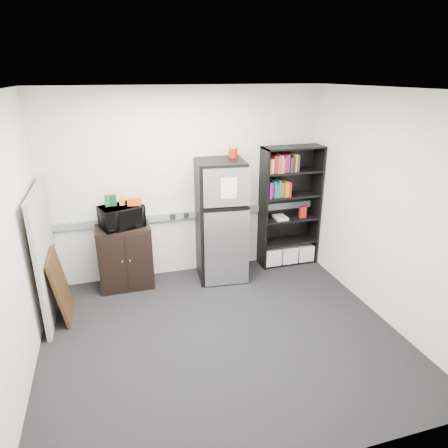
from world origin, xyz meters
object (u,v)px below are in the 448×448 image
bookshelf (289,208)px  cabinet (125,257)px  refrigerator (220,221)px  cubicle_partition (45,253)px  microwave (121,216)px

bookshelf → cabinet: bookshelf is taller
cabinet → refrigerator: 1.42m
refrigerator → bookshelf: bearing=12.8°
cubicle_partition → refrigerator: bearing=8.5°
cubicle_partition → refrigerator: refrigerator is taller
cabinet → cubicle_partition: bearing=-155.7°
bookshelf → refrigerator: 1.15m
cubicle_partition → cabinet: cubicle_partition is taller
refrigerator → microwave: bearing=-177.1°
cubicle_partition → refrigerator: 2.31m
cabinet → bookshelf: bearing=1.5°
bookshelf → refrigerator: bookshelf is taller
refrigerator → cubicle_partition: bearing=-166.0°
bookshelf → cabinet: 2.54m
bookshelf → cabinet: bearing=-178.5°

